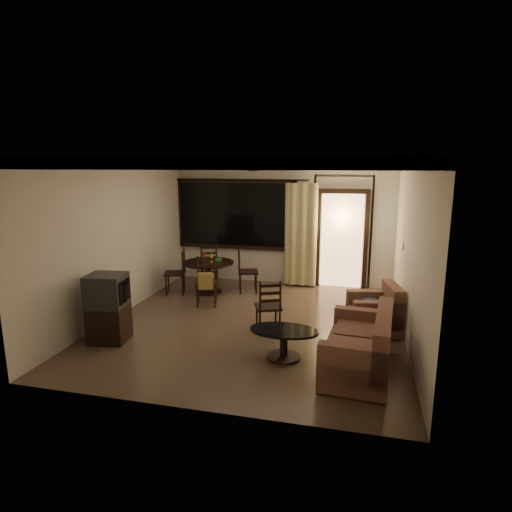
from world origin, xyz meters
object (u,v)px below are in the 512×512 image
(dining_chair_north, at_px, (210,271))
(tv_cabinet, at_px, (108,308))
(sofa, at_px, (362,349))
(side_chair, at_px, (268,316))
(coffee_table, at_px, (284,339))
(dining_chair_east, at_px, (247,279))
(dining_table, at_px, (208,268))
(dining_chair_west, at_px, (176,281))
(dining_chair_south, at_px, (207,290))
(armchair, at_px, (376,313))

(dining_chair_north, xyz_separation_m, tv_cabinet, (-0.40, -3.52, 0.26))
(sofa, distance_m, side_chair, 1.85)
(dining_chair_north, height_order, tv_cabinet, tv_cabinet)
(tv_cabinet, distance_m, side_chair, 2.54)
(tv_cabinet, distance_m, coffee_table, 2.77)
(dining_chair_north, height_order, side_chair, dining_chair_north)
(dining_chair_east, xyz_separation_m, sofa, (2.42, -3.20, 0.05))
(dining_chair_north, bearing_deg, tv_cabinet, 66.45)
(tv_cabinet, height_order, sofa, tv_cabinet)
(dining_chair_east, height_order, side_chair, dining_chair_east)
(sofa, bearing_deg, dining_table, 142.38)
(dining_chair_west, distance_m, dining_chair_north, 1.04)
(dining_chair_south, distance_m, side_chair, 1.81)
(tv_cabinet, height_order, armchair, tv_cabinet)
(dining_table, relative_size, tv_cabinet, 1.01)
(dining_chair_east, height_order, coffee_table, dining_chair_east)
(tv_cabinet, bearing_deg, dining_chair_north, 75.21)
(sofa, bearing_deg, dining_chair_south, 149.23)
(side_chair, bearing_deg, dining_chair_east, -89.21)
(dining_chair_east, bearing_deg, dining_table, 89.91)
(dining_chair_north, height_order, coffee_table, dining_chair_north)
(dining_table, distance_m, dining_chair_south, 0.89)
(side_chair, bearing_deg, armchair, 171.73)
(dining_chair_east, relative_size, armchair, 1.04)
(dining_chair_east, distance_m, sofa, 4.01)
(dining_table, bearing_deg, armchair, -22.68)
(armchair, bearing_deg, tv_cabinet, -172.86)
(side_chair, bearing_deg, dining_chair_west, -57.08)
(dining_chair_north, height_order, armchair, dining_chair_north)
(dining_chair_south, bearing_deg, coffee_table, -63.32)
(dining_chair_south, height_order, side_chair, dining_chair_south)
(dining_chair_south, bearing_deg, dining_chair_east, 45.70)
(sofa, bearing_deg, dining_chair_north, 138.25)
(dining_table, distance_m, tv_cabinet, 2.88)
(tv_cabinet, bearing_deg, dining_chair_south, 57.79)
(dining_chair_west, relative_size, sofa, 0.59)
(dining_table, xyz_separation_m, dining_chair_east, (0.80, 0.24, -0.26))
(tv_cabinet, xyz_separation_m, side_chair, (2.34, 0.94, -0.27))
(dining_chair_south, relative_size, sofa, 0.59)
(dining_chair_east, relative_size, sofa, 0.59)
(dining_chair_north, relative_size, side_chair, 1.05)
(dining_chair_west, bearing_deg, coffee_table, 30.59)
(side_chair, bearing_deg, tv_cabinet, -0.79)
(dining_chair_west, relative_size, tv_cabinet, 0.89)
(dining_chair_west, distance_m, dining_chair_east, 1.53)
(dining_chair_west, height_order, dining_chair_east, same)
(dining_chair_east, bearing_deg, dining_chair_north, 48.76)
(tv_cabinet, bearing_deg, dining_chair_east, 56.61)
(sofa, xyz_separation_m, side_chair, (-1.50, 1.07, -0.06))
(dining_table, bearing_deg, coffee_table, -52.54)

